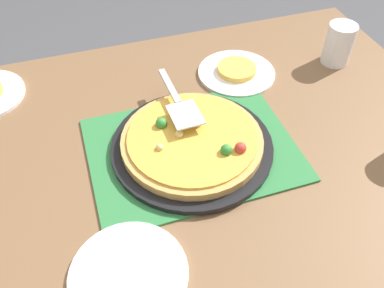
{
  "coord_description": "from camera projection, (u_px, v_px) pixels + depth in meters",
  "views": [
    {
      "loc": [
        0.2,
        0.62,
        1.46
      ],
      "look_at": [
        0.0,
        0.0,
        0.77
      ],
      "focal_mm": 38.02,
      "sensor_mm": 36.0,
      "label": 1
    }
  ],
  "objects": [
    {
      "name": "plate_far_right",
      "position": [
        236.0,
        73.0,
        1.17
      ],
      "size": [
        0.22,
        0.22,
        0.01
      ],
      "primitive_type": "cylinder",
      "color": "white",
      "rests_on": "dining_table"
    },
    {
      "name": "dining_table",
      "position": [
        192.0,
        179.0,
        1.04
      ],
      "size": [
        1.4,
        1.0,
        0.75
      ],
      "color": "brown",
      "rests_on": "ground_plane"
    },
    {
      "name": "placemat",
      "position": [
        192.0,
        149.0,
        0.96
      ],
      "size": [
        0.48,
        0.36,
        0.01
      ],
      "primitive_type": "cube",
      "color": "#2D753D",
      "rests_on": "dining_table"
    },
    {
      "name": "cup_far",
      "position": [
        339.0,
        44.0,
        1.17
      ],
      "size": [
        0.08,
        0.08,
        0.12
      ],
      "primitive_type": "cylinder",
      "color": "white",
      "rests_on": "dining_table"
    },
    {
      "name": "pizza",
      "position": [
        192.0,
        140.0,
        0.94
      ],
      "size": [
        0.33,
        0.33,
        0.05
      ],
      "color": "tan",
      "rests_on": "pizza_pan"
    },
    {
      "name": "plate_side",
      "position": [
        129.0,
        275.0,
        0.74
      ],
      "size": [
        0.22,
        0.22,
        0.01
      ],
      "primitive_type": "cylinder",
      "color": "white",
      "rests_on": "dining_table"
    },
    {
      "name": "pizza_pan",
      "position": [
        192.0,
        146.0,
        0.95
      ],
      "size": [
        0.38,
        0.38,
        0.01
      ],
      "primitive_type": "cylinder",
      "color": "black",
      "rests_on": "placemat"
    },
    {
      "name": "pizza_server",
      "position": [
        178.0,
        102.0,
        0.98
      ],
      "size": [
        0.07,
        0.23,
        0.01
      ],
      "color": "silver",
      "rests_on": "pizza"
    },
    {
      "name": "ground_plane",
      "position": [
        192.0,
        288.0,
        1.51
      ],
      "size": [
        8.0,
        8.0,
        0.0
      ],
      "primitive_type": "plane",
      "color": "#4C4C51"
    },
    {
      "name": "served_slice_right",
      "position": [
        237.0,
        69.0,
        1.16
      ],
      "size": [
        0.11,
        0.11,
        0.02
      ],
      "primitive_type": "cylinder",
      "color": "#EAB747",
      "rests_on": "plate_far_right"
    }
  ]
}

